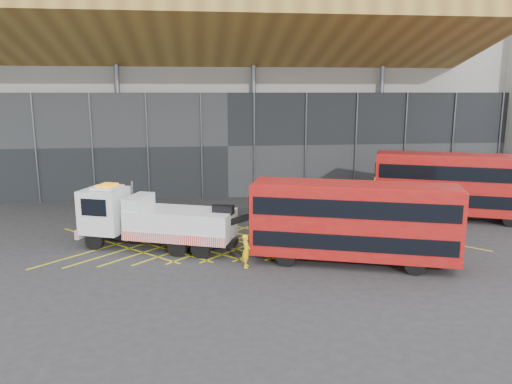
{
  "coord_description": "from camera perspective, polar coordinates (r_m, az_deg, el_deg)",
  "views": [
    {
      "loc": [
        -0.31,
        -26.54,
        8.17
      ],
      "look_at": [
        3.0,
        1.5,
        2.4
      ],
      "focal_mm": 35.0,
      "sensor_mm": 36.0,
      "label": 1
    }
  ],
  "objects": [
    {
      "name": "bus_second",
      "position": [
        34.28,
        22.16,
        0.9
      ],
      "size": [
        10.45,
        6.2,
        4.21
      ],
      "rotation": [
        0.0,
        0.0,
        -0.4
      ],
      "color": "#9E0F0C",
      "rests_on": "ground_plane"
    },
    {
      "name": "recovery_truck",
      "position": [
        26.62,
        -11.87,
        -3.09
      ],
      "size": [
        9.49,
        5.02,
        3.37
      ],
      "rotation": [
        0.0,
        0.0,
        -0.35
      ],
      "color": "black",
      "rests_on": "ground_plane"
    },
    {
      "name": "road_markings",
      "position": [
        27.99,
        0.77,
        -5.41
      ],
      "size": [
        23.16,
        7.16,
        0.01
      ],
      "color": "yellow",
      "rests_on": "ground_plane"
    },
    {
      "name": "bus_towed",
      "position": [
        24.0,
        11.03,
        -3.13
      ],
      "size": [
        9.83,
        5.09,
        3.92
      ],
      "rotation": [
        0.0,
        0.0,
        -0.31
      ],
      "color": "#9E0F0C",
      "rests_on": "ground_plane"
    },
    {
      "name": "worker",
      "position": [
        23.52,
        -1.13,
        -6.74
      ],
      "size": [
        0.48,
        0.64,
        1.58
      ],
      "primitive_type": "imported",
      "rotation": [
        0.0,
        0.0,
        1.38
      ],
      "color": "yellow",
      "rests_on": "ground_plane"
    },
    {
      "name": "ground_plane",
      "position": [
        27.77,
        -5.82,
        -5.62
      ],
      "size": [
        120.0,
        120.0,
        0.0
      ],
      "primitive_type": "plane",
      "color": "#29292C"
    },
    {
      "name": "construction_building",
      "position": [
        45.0,
        -3.98,
        12.55
      ],
      "size": [
        55.0,
        23.97,
        18.0
      ],
      "color": "gray",
      "rests_on": "ground_plane"
    }
  ]
}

